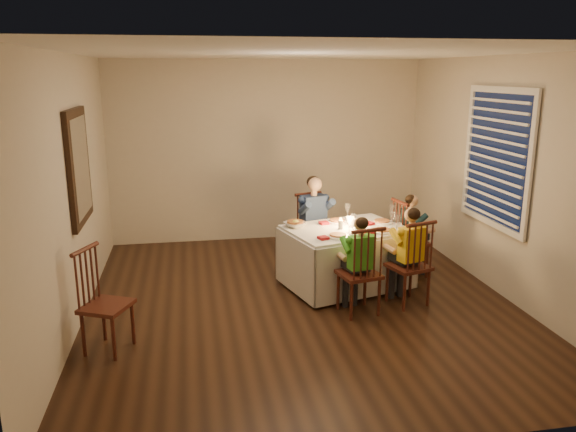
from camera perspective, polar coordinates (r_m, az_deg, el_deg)
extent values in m
plane|color=black|center=(6.16, 1.30, -8.73)|extent=(5.00, 5.00, 0.00)
cube|color=beige|center=(5.77, -21.13, 2.24)|extent=(0.02, 5.00, 2.60)
cube|color=beige|center=(6.59, 20.95, 3.69)|extent=(0.02, 5.00, 2.60)
cube|color=beige|center=(8.20, -2.14, 6.56)|extent=(4.50, 0.02, 2.60)
plane|color=white|center=(5.66, 1.45, 16.24)|extent=(5.00, 5.00, 0.00)
cube|color=silver|center=(6.42, 5.96, -1.41)|extent=(1.50, 1.24, 0.04)
cube|color=silver|center=(6.91, 3.82, -3.06)|extent=(1.30, 0.38, 0.64)
cube|color=silver|center=(6.15, 8.20, -5.43)|extent=(1.30, 0.38, 0.64)
cube|color=silver|center=(6.88, 10.58, -3.37)|extent=(0.28, 0.94, 0.64)
cube|color=silver|center=(6.22, 0.67, -5.05)|extent=(0.28, 0.94, 0.64)
cylinder|color=white|center=(6.65, 5.02, -0.57)|extent=(0.32, 0.32, 0.02)
cylinder|color=white|center=(6.06, 5.09, -2.06)|extent=(0.32, 0.32, 0.02)
cylinder|color=white|center=(6.32, 9.54, -1.51)|extent=(0.32, 0.32, 0.02)
cylinder|color=white|center=(6.70, 9.52, -0.61)|extent=(0.32, 0.32, 0.02)
cylinder|color=silver|center=(6.37, 5.37, -0.89)|extent=(0.06, 0.06, 0.10)
cylinder|color=silver|center=(6.45, 6.57, -0.72)|extent=(0.06, 0.06, 0.10)
sphere|color=#FFFC43|center=(6.40, 0.78, -0.78)|extent=(0.09, 0.09, 0.09)
sphere|color=#F65214|center=(6.54, 7.17, -0.60)|extent=(0.08, 0.08, 0.08)
imported|color=white|center=(6.43, 0.73, -0.86)|extent=(0.33, 0.33, 0.06)
cube|color=black|center=(6.02, -20.51, 4.71)|extent=(0.05, 0.95, 1.15)
cube|color=white|center=(6.01, -20.25, 4.73)|extent=(0.01, 0.78, 0.98)
cube|color=#0D1736|center=(6.64, 20.51, 5.54)|extent=(0.01, 1.20, 1.40)
cube|color=white|center=(6.63, 20.40, 5.54)|extent=(0.03, 1.34, 1.54)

